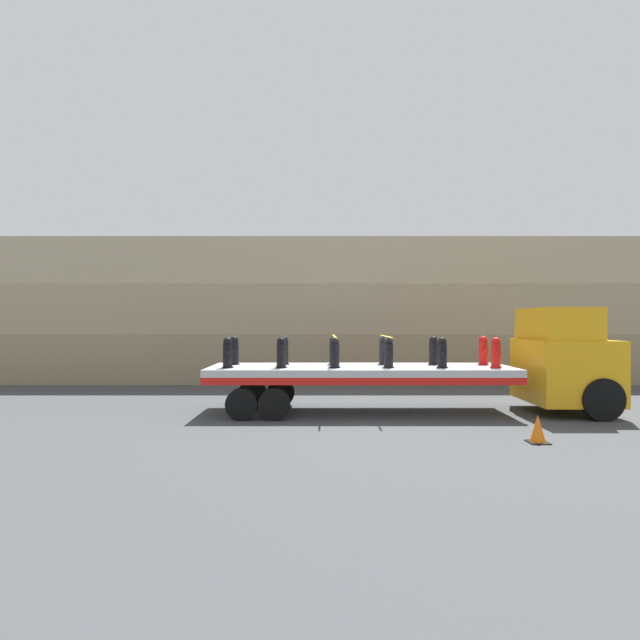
{
  "coord_description": "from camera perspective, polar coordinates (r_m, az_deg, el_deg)",
  "views": [
    {
      "loc": [
        -1.17,
        -14.51,
        2.67
      ],
      "look_at": [
        -1.22,
        0.0,
        2.7
      ],
      "focal_mm": 28.0,
      "sensor_mm": 36.0,
      "label": 1
    }
  ],
  "objects": [
    {
      "name": "ground_plane",
      "position": [
        14.8,
        4.83,
        -10.49
      ],
      "size": [
        120.0,
        120.0,
        0.0
      ],
      "primitive_type": "plane",
      "color": "#3F4244"
    },
    {
      "name": "rock_cliff",
      "position": [
        22.29,
        3.22,
        1.05
      ],
      "size": [
        60.0,
        3.3,
        6.23
      ],
      "color": "gray",
      "rests_on": "ground_plane"
    },
    {
      "name": "truck_cab",
      "position": [
        16.23,
        26.57,
        -4.16
      ],
      "size": [
        2.24,
        2.71,
        3.05
      ],
      "color": "orange",
      "rests_on": "ground_plane"
    },
    {
      "name": "flatbed_trailer",
      "position": [
        14.61,
        2.98,
        -6.25
      ],
      "size": [
        8.73,
        2.55,
        1.35
      ],
      "color": "#B2B2B7",
      "rests_on": "ground_plane"
    },
    {
      "name": "fire_hydrant_black_near_0",
      "position": [
        14.24,
        -10.3,
        -3.72
      ],
      "size": [
        0.32,
        0.58,
        0.87
      ],
      "color": "black",
      "rests_on": "flatbed_trailer"
    },
    {
      "name": "fire_hydrant_black_far_0",
      "position": [
        15.3,
        -9.57,
        -3.47
      ],
      "size": [
        0.32,
        0.58,
        0.87
      ],
      "color": "black",
      "rests_on": "flatbed_trailer"
    },
    {
      "name": "fire_hydrant_black_near_1",
      "position": [
        14.04,
        -4.24,
        -3.77
      ],
      "size": [
        0.32,
        0.58,
        0.87
      ],
      "color": "black",
      "rests_on": "flatbed_trailer"
    },
    {
      "name": "fire_hydrant_black_far_1",
      "position": [
        15.11,
        -3.92,
        -3.51
      ],
      "size": [
        0.32,
        0.58,
        0.87
      ],
      "color": "black",
      "rests_on": "flatbed_trailer"
    },
    {
      "name": "fire_hydrant_black_near_2",
      "position": [
        14.01,
        1.93,
        -3.78
      ],
      "size": [
        0.32,
        0.58,
        0.87
      ],
      "color": "black",
      "rests_on": "flatbed_trailer"
    },
    {
      "name": "fire_hydrant_black_far_2",
      "position": [
        15.08,
        1.8,
        -3.52
      ],
      "size": [
        0.32,
        0.58,
        0.87
      ],
      "color": "black",
      "rests_on": "flatbed_trailer"
    },
    {
      "name": "fire_hydrant_black_near_3",
      "position": [
        14.13,
        8.05,
        -3.75
      ],
      "size": [
        0.32,
        0.58,
        0.87
      ],
      "color": "black",
      "rests_on": "flatbed_trailer"
    },
    {
      "name": "fire_hydrant_black_far_3",
      "position": [
        15.2,
        7.5,
        -3.49
      ],
      "size": [
        0.32,
        0.58,
        0.87
      ],
      "color": "black",
      "rests_on": "flatbed_trailer"
    },
    {
      "name": "fire_hydrant_black_near_4",
      "position": [
        14.41,
        14.0,
        -3.68
      ],
      "size": [
        0.32,
        0.58,
        0.87
      ],
      "color": "black",
      "rests_on": "flatbed_trailer"
    },
    {
      "name": "fire_hydrant_black_far_4",
      "position": [
        15.46,
        13.05,
        -3.43
      ],
      "size": [
        0.32,
        0.58,
        0.87
      ],
      "color": "black",
      "rests_on": "flatbed_trailer"
    },
    {
      "name": "fire_hydrant_red_near_5",
      "position": [
        14.84,
        19.67,
        -3.57
      ],
      "size": [
        0.32,
        0.58,
        0.87
      ],
      "color": "red",
      "rests_on": "flatbed_trailer"
    },
    {
      "name": "fire_hydrant_red_far_5",
      "position": [
        15.86,
        18.37,
        -3.35
      ],
      "size": [
        0.32,
        0.58,
        0.87
      ],
      "color": "red",
      "rests_on": "flatbed_trailer"
    },
    {
      "name": "cargo_strap_rear",
      "position": [
        14.52,
        1.86,
        -1.87
      ],
      "size": [
        0.05,
        2.64,
        0.01
      ],
      "color": "yellow",
      "rests_on": "fire_hydrant_black_near_2"
    },
    {
      "name": "cargo_strap_middle",
      "position": [
        14.64,
        7.76,
        -1.85
      ],
      "size": [
        0.05,
        2.64,
        0.01
      ],
      "color": "yellow",
      "rests_on": "fire_hydrant_black_near_3"
    },
    {
      "name": "traffic_cone",
      "position": [
        12.14,
        23.84,
        -11.36
      ],
      "size": [
        0.43,
        0.43,
        0.61
      ],
      "color": "black",
      "rests_on": "ground_plane"
    }
  ]
}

